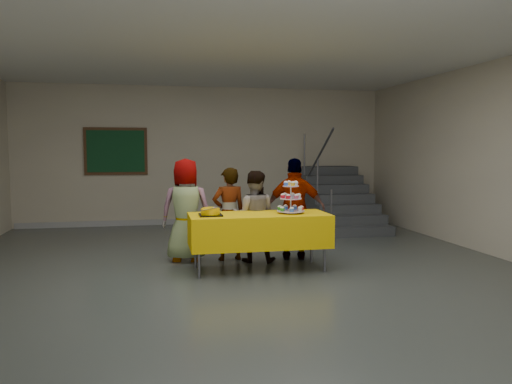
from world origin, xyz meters
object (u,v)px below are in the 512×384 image
schoolchild_d (295,209)px  staircase (334,203)px  schoolchild_a (186,210)px  noticeboard (116,151)px  bake_table (259,229)px  schoolchild_c (254,216)px  schoolchild_b (229,214)px  cupcake_stand (291,200)px  bear_cake (210,211)px

schoolchild_d → staircase: bearing=-105.1°
schoolchild_a → noticeboard: (-1.23, 3.65, 0.85)m
schoolchild_a → schoolchild_d: 1.61m
bake_table → schoolchild_a: (-0.93, 0.77, 0.20)m
schoolchild_c → staircase: staircase is taller
staircase → noticeboard: 4.79m
bake_table → schoolchild_a: size_ratio=1.25×
schoolchild_b → cupcake_stand: bearing=129.2°
bear_cake → schoolchild_a: 0.86m
schoolchild_b → schoolchild_c: 0.39m
bear_cake → noticeboard: size_ratio=0.28×
cupcake_stand → schoolchild_d: (0.23, 0.55, -0.19)m
noticeboard → bake_table: bearing=-63.9°
cupcake_stand → bear_cake: (-1.10, -0.04, -0.12)m
bear_cake → schoolchild_b: (0.36, 0.75, -0.14)m
bake_table → cupcake_stand: bearing=-1.6°
bear_cake → schoolchild_c: (0.70, 0.57, -0.16)m
bear_cake → noticeboard: bearing=108.6°
bear_cake → staircase: (3.08, 3.63, -0.34)m
schoolchild_c → schoolchild_d: (0.63, 0.02, 0.09)m
schoolchild_d → bake_table: bearing=53.8°
schoolchild_b → staircase: 3.97m
bake_table → schoolchild_b: 0.78m
bear_cake → schoolchild_a: bearing=108.1°
schoolchild_c → cupcake_stand: bearing=142.6°
noticeboard → cupcake_stand: bearing=-59.5°
bear_cake → noticeboard: 4.77m
bear_cake → schoolchild_b: schoolchild_b is taller
schoolchild_a → staircase: bearing=-129.3°
schoolchild_d → noticeboard: bearing=-39.0°
schoolchild_d → bear_cake: bearing=38.8°
bear_cake → schoolchild_c: size_ratio=0.27×
bear_cake → noticeboard: noticeboard is taller
bake_table → schoolchild_a: schoolchild_a is taller
cupcake_stand → schoolchild_c: size_ratio=0.33×
cupcake_stand → schoolchild_b: bearing=136.3°
bake_table → noticeboard: 5.02m
cupcake_stand → staircase: (1.98, 3.59, -0.46)m
cupcake_stand → schoolchild_b: 1.06m
cupcake_stand → noticeboard: 5.18m
schoolchild_c → staircase: 3.88m
bear_cake → schoolchild_a: schoolchild_a is taller
bake_table → staircase: (2.42, 3.58, -0.07)m
bake_table → bear_cake: 0.72m
schoolchild_b → staircase: bearing=-140.6°
schoolchild_a → schoolchild_b: size_ratio=1.10×
schoolchild_a → schoolchild_c: schoolchild_a is taller
cupcake_stand → schoolchild_a: schoolchild_a is taller
schoolchild_d → staircase: size_ratio=0.63×
noticeboard → bear_cake: bearing=-71.4°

